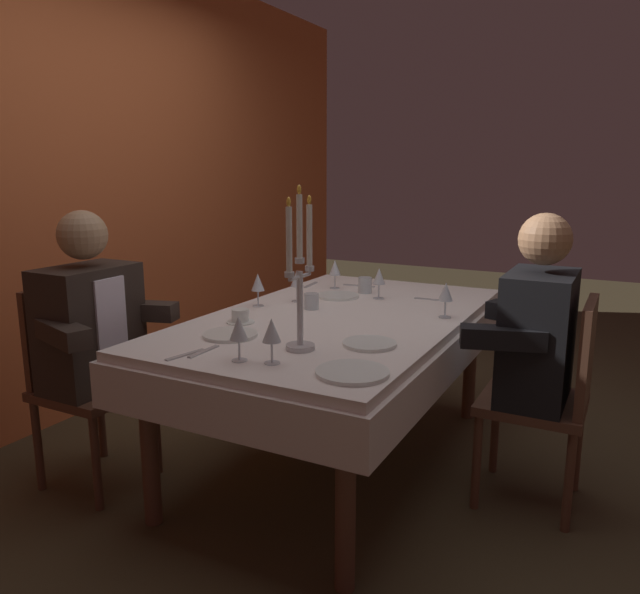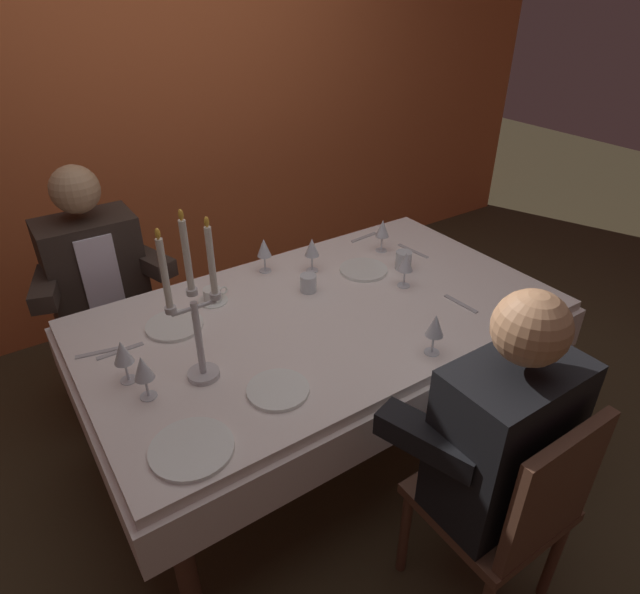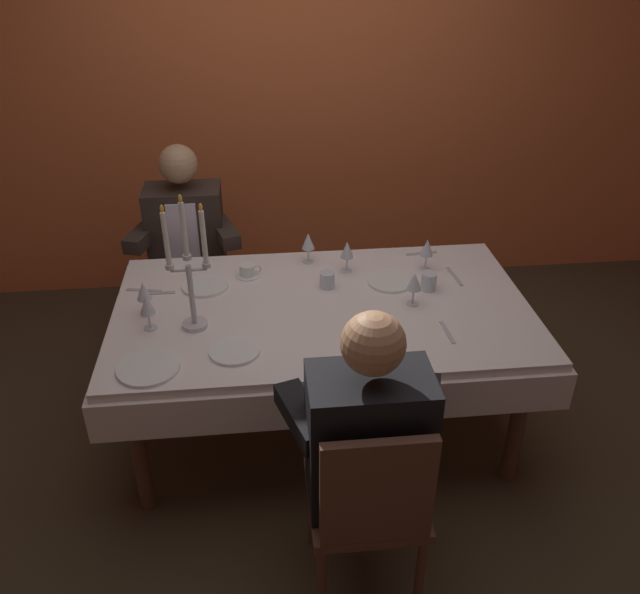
% 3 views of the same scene
% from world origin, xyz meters
% --- Properties ---
extents(ground_plane, '(12.00, 12.00, 0.00)m').
position_xyz_m(ground_plane, '(0.00, 0.00, 0.00)').
color(ground_plane, '#3F3522').
extents(back_wall, '(6.00, 0.12, 2.70)m').
position_xyz_m(back_wall, '(0.00, 1.66, 1.35)').
color(back_wall, '#DB6938').
rests_on(back_wall, ground_plane).
extents(dining_table, '(1.94, 1.14, 0.74)m').
position_xyz_m(dining_table, '(0.00, 0.00, 0.62)').
color(dining_table, white).
rests_on(dining_table, ground_plane).
extents(candelabra, '(0.19, 0.11, 0.61)m').
position_xyz_m(candelabra, '(-0.57, -0.11, 1.00)').
color(candelabra, silver).
rests_on(candelabra, dining_table).
extents(dinner_plate_0, '(0.25, 0.25, 0.01)m').
position_xyz_m(dinner_plate_0, '(-0.74, -0.41, 0.75)').
color(dinner_plate_0, white).
rests_on(dinner_plate_0, dining_table).
extents(dinner_plate_1, '(0.22, 0.22, 0.01)m').
position_xyz_m(dinner_plate_1, '(0.35, 0.18, 0.75)').
color(dinner_plate_1, white).
rests_on(dinner_plate_1, dining_table).
extents(dinner_plate_2, '(0.22, 0.22, 0.01)m').
position_xyz_m(dinner_plate_2, '(-0.55, 0.23, 0.75)').
color(dinner_plate_2, white).
rests_on(dinner_plate_2, dining_table).
extents(dinner_plate_3, '(0.21, 0.21, 0.01)m').
position_xyz_m(dinner_plate_3, '(-0.40, -0.33, 0.75)').
color(dinner_plate_3, white).
rests_on(dinner_plate_3, dining_table).
extents(wine_glass_0, '(0.07, 0.07, 0.16)m').
position_xyz_m(wine_glass_0, '(0.41, -0.03, 0.85)').
color(wine_glass_0, silver).
rests_on(wine_glass_0, dining_table).
extents(wine_glass_1, '(0.07, 0.07, 0.16)m').
position_xyz_m(wine_glass_1, '(0.56, 0.30, 0.85)').
color(wine_glass_1, silver).
rests_on(wine_glass_1, dining_table).
extents(wine_glass_2, '(0.07, 0.07, 0.16)m').
position_xyz_m(wine_glass_2, '(-0.76, -0.11, 0.86)').
color(wine_glass_2, silver).
rests_on(wine_glass_2, dining_table).
extents(wine_glass_3, '(0.07, 0.07, 0.16)m').
position_xyz_m(wine_glass_3, '(-0.79, 0.01, 0.85)').
color(wine_glass_3, silver).
rests_on(wine_glass_3, dining_table).
extents(wine_glass_4, '(0.07, 0.07, 0.16)m').
position_xyz_m(wine_glass_4, '(0.16, 0.32, 0.86)').
color(wine_glass_4, silver).
rests_on(wine_glass_4, dining_table).
extents(wine_glass_5, '(0.07, 0.07, 0.16)m').
position_xyz_m(wine_glass_5, '(0.17, -0.46, 0.85)').
color(wine_glass_5, silver).
rests_on(wine_glass_5, dining_table).
extents(wine_glass_6, '(0.07, 0.07, 0.16)m').
position_xyz_m(wine_glass_6, '(-0.03, 0.43, 0.85)').
color(wine_glass_6, silver).
rests_on(wine_glass_6, dining_table).
extents(water_tumbler_0, '(0.07, 0.07, 0.09)m').
position_xyz_m(water_tumbler_0, '(0.52, 0.09, 0.78)').
color(water_tumbler_0, silver).
rests_on(water_tumbler_0, dining_table).
extents(water_tumbler_1, '(0.07, 0.07, 0.08)m').
position_xyz_m(water_tumbler_1, '(0.04, 0.17, 0.78)').
color(water_tumbler_1, silver).
rests_on(water_tumbler_1, dining_table).
extents(coffee_cup_0, '(0.13, 0.12, 0.06)m').
position_xyz_m(coffee_cup_0, '(-0.34, 0.32, 0.77)').
color(coffee_cup_0, white).
rests_on(coffee_cup_0, dining_table).
extents(fork_0, '(0.17, 0.02, 0.01)m').
position_xyz_m(fork_0, '(-0.77, 0.19, 0.74)').
color(fork_0, '#B7B7BC').
rests_on(fork_0, dining_table).
extents(fork_1, '(0.03, 0.17, 0.01)m').
position_xyz_m(fork_1, '(0.51, -0.28, 0.74)').
color(fork_1, '#B7B7BC').
rests_on(fork_1, dining_table).
extents(knife_2, '(0.04, 0.19, 0.01)m').
position_xyz_m(knife_2, '(0.68, 0.20, 0.74)').
color(knife_2, '#B7B7BC').
rests_on(knife_2, dining_table).
extents(fork_3, '(0.17, 0.04, 0.01)m').
position_xyz_m(fork_3, '(0.58, 0.46, 0.74)').
color(fork_3, '#B7B7BC').
rests_on(fork_3, dining_table).
extents(fork_4, '(0.17, 0.05, 0.01)m').
position_xyz_m(fork_4, '(-0.83, 0.22, 0.74)').
color(fork_4, '#B7B7BC').
rests_on(fork_4, dining_table).
extents(seated_diner_0, '(0.63, 0.48, 1.24)m').
position_xyz_m(seated_diner_0, '(-0.68, 0.89, 0.74)').
color(seated_diner_0, brown).
rests_on(seated_diner_0, ground_plane).
extents(seated_diner_1, '(0.63, 0.48, 1.24)m').
position_xyz_m(seated_diner_1, '(0.06, -0.89, 0.74)').
color(seated_diner_1, brown).
rests_on(seated_diner_1, ground_plane).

